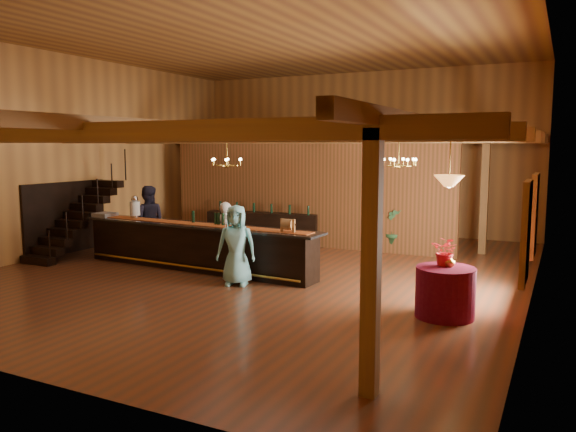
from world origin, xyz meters
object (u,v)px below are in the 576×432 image
at_px(beverage_dispenser, 135,207).
at_px(chandelier_right, 399,162).
at_px(tasting_bar, 196,246).
at_px(backbar_shelf, 263,228).
at_px(round_table, 445,292).
at_px(guest, 236,245).
at_px(floor_plant, 396,231).
at_px(chandelier_left, 227,162).
at_px(pendant_lamp, 449,181).
at_px(bartender, 226,234).
at_px(staff_second, 148,221).
at_px(raffle_drum, 288,225).

bearing_deg(beverage_dispenser, chandelier_right, 10.86).
bearing_deg(tasting_bar, backbar_shelf, 97.27).
bearing_deg(round_table, backbar_shelf, 141.94).
distance_m(tasting_bar, round_table, 6.30).
bearing_deg(guest, round_table, -22.69).
relative_size(backbar_shelf, chandelier_right, 4.32).
distance_m(backbar_shelf, floor_plant, 4.06).
xyz_separation_m(backbar_shelf, floor_plant, (4.03, 0.46, 0.13)).
bearing_deg(chandelier_left, floor_plant, 47.13).
xyz_separation_m(chandelier_right, floor_plant, (-0.81, 2.85, -2.02)).
height_order(chandelier_right, guest, chandelier_right).
relative_size(round_table, chandelier_right, 1.29).
xyz_separation_m(round_table, chandelier_right, (-1.62, 2.67, 2.19)).
relative_size(round_table, floor_plant, 0.83).
distance_m(pendant_lamp, bartender, 6.30).
bearing_deg(backbar_shelf, beverage_dispenser, -125.70).
bearing_deg(backbar_shelf, staff_second, -132.79).
height_order(pendant_lamp, bartender, pendant_lamp).
relative_size(tasting_bar, beverage_dispenser, 11.21).
height_order(tasting_bar, round_table, tasting_bar).
xyz_separation_m(chandelier_right, guest, (-2.88, -2.31, -1.77)).
xyz_separation_m(beverage_dispenser, staff_second, (-0.16, 0.67, -0.44)).
xyz_separation_m(tasting_bar, chandelier_left, (0.45, 0.73, 2.04)).
relative_size(beverage_dispenser, pendant_lamp, 0.67).
bearing_deg(guest, backbar_shelf, 94.39).
relative_size(guest, floor_plant, 1.41).
bearing_deg(raffle_drum, round_table, -16.00).
relative_size(pendant_lamp, floor_plant, 0.73).
distance_m(backbar_shelf, chandelier_right, 5.81).
bearing_deg(bartender, raffle_drum, 164.41).
relative_size(raffle_drum, chandelier_left, 0.43).
height_order(chandelier_right, bartender, chandelier_right).
height_order(backbar_shelf, bartender, bartender).
height_order(beverage_dispenser, floor_plant, beverage_dispenser).
relative_size(raffle_drum, floor_plant, 0.27).
distance_m(round_table, bartender, 6.11).
relative_size(backbar_shelf, floor_plant, 2.79).
bearing_deg(beverage_dispenser, guest, -15.67).
height_order(raffle_drum, bartender, bartender).
height_order(tasting_bar, guest, guest).
bearing_deg(beverage_dispenser, tasting_bar, -4.75).
height_order(round_table, chandelier_left, chandelier_left).
relative_size(raffle_drum, guest, 0.20).
xyz_separation_m(staff_second, guest, (3.89, -1.72, -0.09)).
xyz_separation_m(bartender, floor_plant, (3.35, 3.57, -0.19)).
bearing_deg(floor_plant, raffle_drum, -104.62).
height_order(pendant_lamp, guest, pendant_lamp).
relative_size(staff_second, floor_plant, 1.55).
relative_size(tasting_bar, round_table, 6.54).
xyz_separation_m(beverage_dispenser, chandelier_right, (6.61, 1.27, 1.24)).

